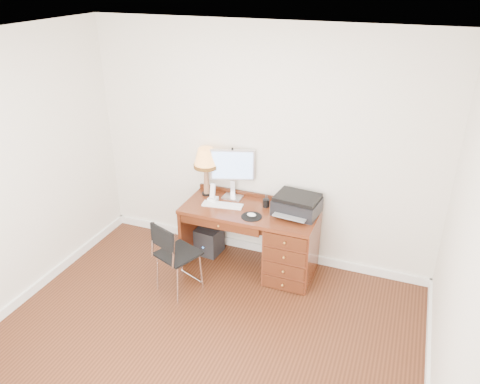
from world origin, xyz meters
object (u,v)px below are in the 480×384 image
at_px(desk, 277,241).
at_px(equipment_box, 209,240).
at_px(chair, 175,252).
at_px(printer, 297,204).
at_px(phone, 213,196).
at_px(monitor, 233,168).
at_px(leg_lamp, 206,161).

bearing_deg(desk, equipment_box, 173.78).
xyz_separation_m(desk, equipment_box, (-0.88, 0.10, -0.25)).
relative_size(chair, equipment_box, 2.52).
height_order(printer, phone, phone).
bearing_deg(printer, monitor, 177.16).
xyz_separation_m(printer, chair, (-1.07, -0.82, -0.35)).
height_order(chair, equipment_box, chair).
bearing_deg(equipment_box, leg_lamp, 126.03).
bearing_deg(phone, equipment_box, 145.82).
relative_size(monitor, printer, 1.14).
relative_size(desk, equipment_box, 4.57).
xyz_separation_m(leg_lamp, phone, (0.14, -0.14, -0.36)).
bearing_deg(chair, desk, 60.80).
bearing_deg(monitor, chair, -124.35).
relative_size(printer, chair, 0.62).
bearing_deg(monitor, leg_lamp, 172.33).
height_order(leg_lamp, phone, leg_lamp).
relative_size(phone, chair, 0.26).
distance_m(desk, monitor, 0.95).
bearing_deg(monitor, desk, -37.93).
distance_m(monitor, equipment_box, 1.00).
distance_m(monitor, printer, 0.84).
xyz_separation_m(monitor, equipment_box, (-0.27, -0.13, -0.95)).
bearing_deg(desk, monitor, 160.00).
bearing_deg(desk, printer, 28.21).
relative_size(leg_lamp, phone, 2.70).
bearing_deg(leg_lamp, phone, -44.87).
bearing_deg(equipment_box, printer, 6.34).
bearing_deg(equipment_box, chair, -84.07).
xyz_separation_m(monitor, printer, (0.79, -0.12, -0.26)).
height_order(printer, leg_lamp, leg_lamp).
bearing_deg(printer, leg_lamp, -177.41).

